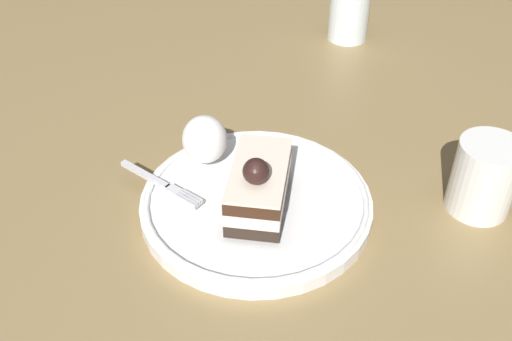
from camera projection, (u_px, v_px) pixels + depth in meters
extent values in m
plane|color=olive|center=(273.00, 202.00, 0.60)|extent=(2.40, 2.40, 0.00)
cylinder|color=white|center=(256.00, 204.00, 0.58)|extent=(0.23, 0.23, 0.01)
torus|color=white|center=(256.00, 197.00, 0.58)|extent=(0.22, 0.22, 0.01)
cube|color=black|center=(259.00, 198.00, 0.56)|extent=(0.11, 0.10, 0.01)
cube|color=#F9D9C8|center=(259.00, 187.00, 0.56)|extent=(0.11, 0.10, 0.01)
cube|color=#3A2114|center=(259.00, 176.00, 0.55)|extent=(0.11, 0.10, 0.01)
cube|color=beige|center=(259.00, 169.00, 0.54)|extent=(0.11, 0.10, 0.00)
sphere|color=black|center=(256.00, 171.00, 0.52)|extent=(0.02, 0.02, 0.02)
ellipsoid|color=white|center=(205.00, 139.00, 0.60)|extent=(0.05, 0.05, 0.05)
cube|color=silver|center=(145.00, 175.00, 0.60)|extent=(0.06, 0.03, 0.00)
cube|color=silver|center=(173.00, 190.00, 0.58)|extent=(0.02, 0.02, 0.00)
cube|color=silver|center=(185.00, 202.00, 0.57)|extent=(0.02, 0.01, 0.00)
cube|color=silver|center=(188.00, 200.00, 0.57)|extent=(0.02, 0.01, 0.00)
cube|color=silver|center=(190.00, 198.00, 0.57)|extent=(0.02, 0.01, 0.00)
cube|color=silver|center=(192.00, 196.00, 0.57)|extent=(0.02, 0.01, 0.00)
cylinder|color=silver|center=(349.00, 9.00, 0.85)|extent=(0.06, 0.06, 0.09)
cylinder|color=beige|center=(348.00, 19.00, 0.86)|extent=(0.05, 0.05, 0.05)
cylinder|color=white|center=(484.00, 177.00, 0.57)|extent=(0.06, 0.06, 0.08)
cylinder|color=black|center=(480.00, 191.00, 0.58)|extent=(0.05, 0.05, 0.03)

